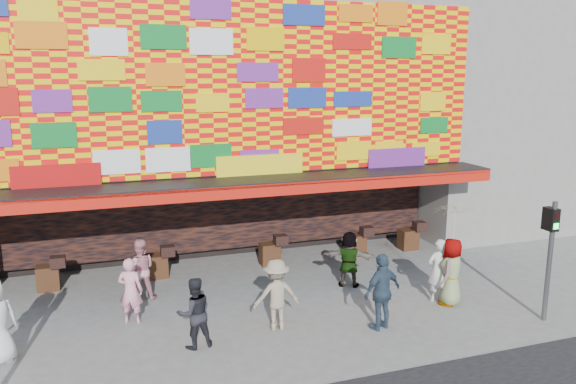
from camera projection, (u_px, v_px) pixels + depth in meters
name	position (u px, v px, depth m)	size (l,w,h in m)	color
ground	(286.00, 330.00, 13.27)	(90.00, 90.00, 0.00)	slate
shop_building	(212.00, 94.00, 19.75)	(15.20, 9.40, 10.00)	gray
neighbor_right	(518.00, 72.00, 23.54)	(11.00, 8.00, 12.00)	gray
signal_right	(551.00, 248.00, 13.46)	(0.22, 0.20, 3.00)	#59595B
ped_b	(130.00, 291.00, 13.53)	(0.60, 0.39, 1.65)	pink
ped_c	(194.00, 313.00, 12.32)	(0.79, 0.61, 1.62)	black
ped_d	(276.00, 295.00, 13.18)	(1.11, 0.64, 1.72)	gray
ped_e	(382.00, 292.00, 13.19)	(1.09, 0.45, 1.86)	#334659
ped_f	(349.00, 259.00, 15.89)	(1.49, 0.48, 1.61)	gray
ped_g	(452.00, 272.00, 14.61)	(0.88, 0.57, 1.79)	gray
ped_h	(438.00, 270.00, 14.83)	(0.63, 0.41, 1.72)	silver
ped_i	(140.00, 269.00, 14.96)	(0.81, 0.63, 1.67)	pink
parasol	(455.00, 224.00, 14.34)	(1.45, 1.46, 1.95)	#D7C988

